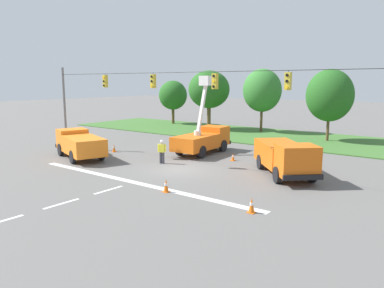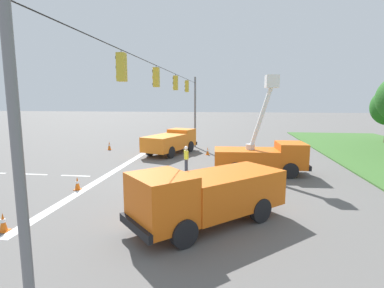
% 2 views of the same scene
% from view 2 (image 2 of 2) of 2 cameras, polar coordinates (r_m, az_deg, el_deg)
% --- Properties ---
extents(ground_plane, '(200.00, 200.00, 0.00)m').
position_cam_2_polar(ground_plane, '(18.84, -4.29, -6.69)').
color(ground_plane, '#605E5B').
extents(lane_markings, '(17.60, 15.25, 0.01)m').
position_cam_2_polar(lane_markings, '(20.76, -20.02, -5.75)').
color(lane_markings, silver).
rests_on(lane_markings, ground).
extents(signal_gantry, '(26.20, 0.33, 7.20)m').
position_cam_2_polar(signal_gantry, '(18.11, -4.51, 7.37)').
color(signal_gantry, slate).
rests_on(signal_gantry, ground).
extents(utility_truck_bucket_lift, '(2.65, 6.15, 6.47)m').
position_cam_2_polar(utility_truck_bucket_lift, '(20.37, 13.31, -1.98)').
color(utility_truck_bucket_lift, orange).
rests_on(utility_truck_bucket_lift, ground).
extents(utility_truck_support_near, '(6.11, 6.36, 2.32)m').
position_cam_2_polar(utility_truck_support_near, '(11.93, 2.93, -9.43)').
color(utility_truck_support_near, orange).
rests_on(utility_truck_support_near, ground).
extents(utility_truck_support_far, '(6.64, 4.30, 2.10)m').
position_cam_2_polar(utility_truck_support_far, '(27.37, -4.01, 0.55)').
color(utility_truck_support_far, orange).
rests_on(utility_truck_support_far, ground).
extents(road_worker, '(0.61, 0.37, 1.77)m').
position_cam_2_polar(road_worker, '(20.60, -1.11, -2.50)').
color(road_worker, '#383842').
rests_on(road_worker, ground).
extents(traffic_cone_foreground_left, '(0.36, 0.36, 0.82)m').
position_cam_2_polar(traffic_cone_foreground_left, '(30.60, -15.47, -0.31)').
color(traffic_cone_foreground_left, orange).
rests_on(traffic_cone_foreground_left, ground).
extents(traffic_cone_foreground_right, '(0.36, 0.36, 0.75)m').
position_cam_2_polar(traffic_cone_foreground_right, '(17.74, -21.00, -6.98)').
color(traffic_cone_foreground_right, orange).
rests_on(traffic_cone_foreground_right, ground).
extents(traffic_cone_mid_left, '(0.36, 0.36, 0.81)m').
position_cam_2_polar(traffic_cone_mid_left, '(23.87, 14.88, -2.73)').
color(traffic_cone_mid_left, orange).
rests_on(traffic_cone_mid_left, ground).
extents(traffic_cone_mid_right, '(0.36, 0.36, 0.62)m').
position_cam_2_polar(traffic_cone_mid_right, '(16.99, 10.68, -7.48)').
color(traffic_cone_mid_right, orange).
rests_on(traffic_cone_mid_right, ground).
extents(traffic_cone_near_bucket, '(0.36, 0.36, 0.70)m').
position_cam_2_polar(traffic_cone_near_bucket, '(26.87, 3.00, -1.35)').
color(traffic_cone_near_bucket, orange).
rests_on(traffic_cone_near_bucket, ground).
extents(traffic_cone_lane_edge_a, '(0.36, 0.36, 0.73)m').
position_cam_2_polar(traffic_cone_lane_edge_a, '(13.62, -32.32, -12.46)').
color(traffic_cone_lane_edge_a, orange).
rests_on(traffic_cone_lane_edge_a, ground).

